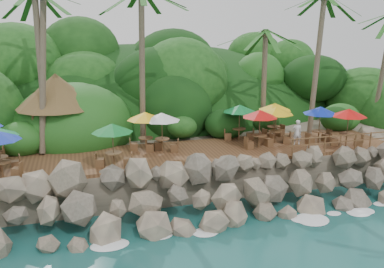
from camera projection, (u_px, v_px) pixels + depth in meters
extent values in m
plane|color=#19514F|center=(226.00, 230.00, 19.85)|extent=(140.00, 140.00, 0.00)
cube|color=gray|center=(159.00, 132.00, 34.46)|extent=(32.00, 25.20, 2.10)
ellipsoid|color=#143811|center=(145.00, 125.00, 41.69)|extent=(44.80, 28.00, 15.40)
cube|color=brown|center=(192.00, 153.00, 24.87)|extent=(26.00, 5.00, 0.20)
ellipsoid|color=white|center=(31.00, 254.00, 17.69)|extent=(1.20, 0.80, 0.06)
ellipsoid|color=white|center=(101.00, 244.00, 18.50)|extent=(1.20, 0.80, 0.06)
ellipsoid|color=white|center=(165.00, 235.00, 19.31)|extent=(1.20, 0.80, 0.06)
ellipsoid|color=white|center=(224.00, 227.00, 20.12)|extent=(1.20, 0.80, 0.06)
ellipsoid|color=white|center=(278.00, 219.00, 20.93)|extent=(1.20, 0.80, 0.06)
ellipsoid|color=white|center=(329.00, 212.00, 21.74)|extent=(1.20, 0.80, 0.06)
ellipsoid|color=white|center=(375.00, 206.00, 22.55)|extent=(1.20, 0.80, 0.06)
cylinder|color=brown|center=(41.00, 73.00, 23.86)|extent=(0.37, 1.51, 9.45)
cylinder|color=brown|center=(43.00, 38.00, 23.51)|extent=(1.61, 2.42, 13.44)
cylinder|color=brown|center=(142.00, 70.00, 25.42)|extent=(0.52, 0.93, 9.54)
cylinder|color=brown|center=(264.00, 83.00, 28.45)|extent=(0.66, 0.65, 7.18)
ellipsoid|color=#23601E|center=(266.00, 31.00, 27.55)|extent=(6.00, 6.00, 2.40)
cylinder|color=brown|center=(317.00, 66.00, 28.11)|extent=(1.39, 1.27, 9.54)
cylinder|color=brown|center=(383.00, 70.00, 31.12)|extent=(0.59, 0.99, 8.39)
cylinder|color=brown|center=(34.00, 133.00, 24.50)|extent=(0.16, 0.16, 2.40)
cylinder|color=brown|center=(82.00, 130.00, 25.25)|extent=(0.16, 0.16, 2.40)
cylinder|color=brown|center=(38.00, 123.00, 27.10)|extent=(0.16, 0.16, 2.40)
cylinder|color=brown|center=(81.00, 120.00, 27.85)|extent=(0.16, 0.16, 2.40)
cone|color=brown|center=(56.00, 91.00, 25.60)|extent=(5.11, 5.11, 2.20)
cylinder|color=brown|center=(2.00, 170.00, 20.44)|extent=(0.09, 0.09, 0.79)
cylinder|color=brown|center=(1.00, 162.00, 20.33)|extent=(0.90, 0.90, 0.05)
cylinder|color=brown|center=(0.00, 155.00, 20.24)|extent=(0.05, 0.05, 2.35)
cube|color=brown|center=(17.00, 172.00, 20.47)|extent=(0.56, 0.56, 0.49)
cylinder|color=brown|center=(275.00, 137.00, 26.57)|extent=(0.09, 0.09, 0.79)
cylinder|color=brown|center=(275.00, 131.00, 26.47)|extent=(0.90, 0.90, 0.05)
cylinder|color=brown|center=(276.00, 126.00, 26.37)|extent=(0.05, 0.05, 2.35)
cone|color=gold|center=(276.00, 110.00, 26.12)|extent=(2.24, 2.24, 0.48)
cube|color=brown|center=(263.00, 139.00, 26.68)|extent=(0.59, 0.59, 0.49)
cube|color=brown|center=(286.00, 140.00, 26.53)|extent=(0.59, 0.59, 0.49)
cylinder|color=brown|center=(318.00, 137.00, 26.62)|extent=(0.09, 0.09, 0.79)
cylinder|color=brown|center=(319.00, 131.00, 26.52)|extent=(0.90, 0.90, 0.05)
cylinder|color=brown|center=(319.00, 125.00, 26.42)|extent=(0.05, 0.05, 2.35)
cone|color=#0C23A0|center=(321.00, 110.00, 26.17)|extent=(2.24, 2.24, 0.48)
cube|color=brown|center=(310.00, 141.00, 26.30)|extent=(0.54, 0.54, 0.49)
cube|color=brown|center=(326.00, 138.00, 27.02)|extent=(0.54, 0.54, 0.49)
cylinder|color=brown|center=(346.00, 140.00, 25.92)|extent=(0.09, 0.09, 0.79)
cylinder|color=brown|center=(347.00, 134.00, 25.82)|extent=(0.90, 0.90, 0.05)
cylinder|color=brown|center=(347.00, 128.00, 25.72)|extent=(0.05, 0.05, 2.35)
cone|color=#BE0E0B|center=(349.00, 112.00, 25.47)|extent=(2.24, 2.24, 0.48)
cube|color=brown|center=(334.00, 142.00, 26.04)|extent=(0.59, 0.59, 0.49)
cube|color=brown|center=(358.00, 143.00, 25.87)|extent=(0.59, 0.59, 0.49)
cylinder|color=brown|center=(114.00, 160.00, 21.94)|extent=(0.09, 0.09, 0.79)
cylinder|color=brown|center=(113.00, 153.00, 21.84)|extent=(0.90, 0.90, 0.05)
cylinder|color=brown|center=(113.00, 146.00, 21.75)|extent=(0.05, 0.05, 2.35)
cone|color=#0B6925|center=(112.00, 128.00, 21.49)|extent=(2.24, 2.24, 0.48)
cube|color=brown|center=(100.00, 163.00, 21.92)|extent=(0.53, 0.53, 0.49)
cube|color=brown|center=(128.00, 162.00, 22.04)|extent=(0.53, 0.53, 0.49)
cube|color=brown|center=(0.00, 155.00, 23.26)|extent=(0.47, 0.47, 0.49)
cylinder|color=brown|center=(0.00, 165.00, 21.18)|extent=(0.09, 0.09, 0.79)
cube|color=brown|center=(16.00, 165.00, 21.54)|extent=(0.52, 0.52, 0.49)
cylinder|color=brown|center=(274.00, 132.00, 27.82)|extent=(0.09, 0.09, 0.79)
cylinder|color=brown|center=(274.00, 127.00, 27.72)|extent=(0.90, 0.90, 0.05)
cylinder|color=brown|center=(274.00, 121.00, 27.63)|extent=(0.05, 0.05, 2.35)
cone|color=yellow|center=(275.00, 107.00, 27.37)|extent=(2.24, 2.24, 0.48)
cube|color=brown|center=(266.00, 136.00, 27.39)|extent=(0.59, 0.59, 0.49)
cube|color=brown|center=(280.00, 133.00, 28.33)|extent=(0.59, 0.59, 0.49)
cylinder|color=brown|center=(259.00, 141.00, 25.57)|extent=(0.09, 0.09, 0.79)
cylinder|color=brown|center=(259.00, 135.00, 25.47)|extent=(0.90, 0.90, 0.05)
cylinder|color=brown|center=(259.00, 129.00, 25.38)|extent=(0.05, 0.05, 2.35)
cone|color=#B80D0B|center=(260.00, 114.00, 25.12)|extent=(2.24, 2.24, 0.48)
cube|color=brown|center=(249.00, 145.00, 25.30)|extent=(0.51, 0.51, 0.49)
cube|color=brown|center=(269.00, 142.00, 25.92)|extent=(0.51, 0.51, 0.49)
cylinder|color=brown|center=(162.00, 145.00, 24.70)|extent=(0.09, 0.09, 0.79)
cylinder|color=brown|center=(162.00, 139.00, 24.60)|extent=(0.90, 0.90, 0.05)
cylinder|color=brown|center=(162.00, 133.00, 24.51)|extent=(0.05, 0.05, 2.35)
cone|color=silver|center=(162.00, 117.00, 24.25)|extent=(2.24, 2.24, 0.48)
cube|color=brown|center=(150.00, 148.00, 24.75)|extent=(0.56, 0.56, 0.49)
cube|color=brown|center=(175.00, 148.00, 24.73)|extent=(0.56, 0.56, 0.49)
cylinder|color=brown|center=(239.00, 134.00, 27.25)|extent=(0.09, 0.09, 0.79)
cylinder|color=brown|center=(239.00, 129.00, 27.15)|extent=(0.90, 0.90, 0.05)
cylinder|color=brown|center=(239.00, 123.00, 27.05)|extent=(0.05, 0.05, 2.35)
cone|color=#0B6A2C|center=(240.00, 108.00, 26.80)|extent=(2.24, 2.24, 0.48)
cube|color=brown|center=(228.00, 137.00, 27.29)|extent=(0.56, 0.56, 0.49)
cube|color=brown|center=(250.00, 137.00, 27.29)|extent=(0.56, 0.56, 0.49)
cylinder|color=brown|center=(146.00, 144.00, 24.95)|extent=(0.09, 0.09, 0.79)
cylinder|color=brown|center=(146.00, 138.00, 24.84)|extent=(0.90, 0.90, 0.05)
cylinder|color=brown|center=(146.00, 132.00, 24.75)|extent=(0.05, 0.05, 2.35)
cone|color=#EFB014|center=(145.00, 116.00, 24.50)|extent=(2.24, 2.24, 0.48)
cube|color=brown|center=(134.00, 147.00, 24.85)|extent=(0.49, 0.49, 0.49)
cube|color=brown|center=(158.00, 146.00, 25.12)|extent=(0.49, 0.49, 0.49)
cylinder|color=brown|center=(293.00, 147.00, 24.04)|extent=(0.10, 0.10, 1.00)
cylinder|color=brown|center=(309.00, 145.00, 24.33)|extent=(0.10, 0.10, 1.00)
cylinder|color=brown|center=(325.00, 144.00, 24.63)|extent=(0.10, 0.10, 1.00)
cylinder|color=brown|center=(340.00, 143.00, 24.93)|extent=(0.10, 0.10, 1.00)
cylinder|color=brown|center=(356.00, 141.00, 25.22)|extent=(0.10, 0.10, 1.00)
cylinder|color=brown|center=(370.00, 140.00, 25.52)|extent=(0.10, 0.10, 1.00)
cube|color=brown|center=(349.00, 135.00, 24.96)|extent=(8.30, 0.06, 0.06)
cube|color=brown|center=(348.00, 141.00, 25.06)|extent=(8.30, 0.06, 0.06)
imported|color=silver|center=(297.00, 132.00, 26.06)|extent=(0.68, 0.53, 1.65)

